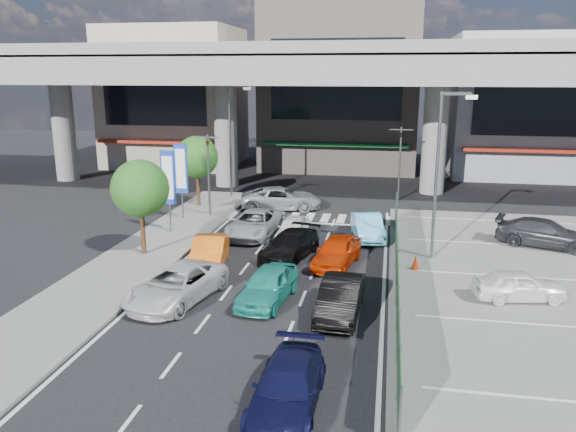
% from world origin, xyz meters
% --- Properties ---
extents(ground, '(120.00, 120.00, 0.00)m').
position_xyz_m(ground, '(0.00, 0.00, 0.00)').
color(ground, black).
rests_on(ground, ground).
extents(parking_lot, '(12.00, 28.00, 0.06)m').
position_xyz_m(parking_lot, '(11.00, 2.00, 0.03)').
color(parking_lot, slate).
rests_on(parking_lot, ground).
extents(sidewalk_left, '(4.00, 30.00, 0.12)m').
position_xyz_m(sidewalk_left, '(-7.00, 4.00, 0.06)').
color(sidewalk_left, slate).
rests_on(sidewalk_left, ground).
extents(fence_run, '(0.16, 22.00, 1.80)m').
position_xyz_m(fence_run, '(5.30, 1.00, 0.90)').
color(fence_run, '#1C5226').
rests_on(fence_run, ground).
extents(expressway, '(64.00, 14.00, 10.75)m').
position_xyz_m(expressway, '(0.00, 22.00, 8.76)').
color(expressway, slate).
rests_on(expressway, ground).
extents(building_west, '(12.00, 10.90, 13.00)m').
position_xyz_m(building_west, '(-16.00, 31.97, 6.49)').
color(building_west, '#9F9580').
rests_on(building_west, ground).
extents(building_center, '(14.00, 10.90, 15.00)m').
position_xyz_m(building_center, '(0.00, 32.97, 7.49)').
color(building_center, gray).
rests_on(building_center, ground).
extents(building_east, '(12.00, 10.90, 12.00)m').
position_xyz_m(building_east, '(16.00, 31.97, 5.99)').
color(building_east, gray).
rests_on(building_east, ground).
extents(traffic_light_left, '(1.60, 1.24, 5.20)m').
position_xyz_m(traffic_light_left, '(-6.20, 12.00, 3.94)').
color(traffic_light_left, '#595B60').
rests_on(traffic_light_left, ground).
extents(traffic_light_right, '(1.60, 1.24, 5.20)m').
position_xyz_m(traffic_light_right, '(5.50, 19.00, 3.94)').
color(traffic_light_right, '#595B60').
rests_on(traffic_light_right, ground).
extents(street_lamp_right, '(1.65, 0.22, 8.00)m').
position_xyz_m(street_lamp_right, '(7.17, 6.00, 4.77)').
color(street_lamp_right, '#595B60').
rests_on(street_lamp_right, ground).
extents(street_lamp_left, '(1.65, 0.22, 8.00)m').
position_xyz_m(street_lamp_left, '(-6.33, 18.00, 4.77)').
color(street_lamp_left, '#595B60').
rests_on(street_lamp_left, ground).
extents(signboard_near, '(0.80, 0.14, 4.70)m').
position_xyz_m(signboard_near, '(-7.20, 7.99, 3.06)').
color(signboard_near, '#595B60').
rests_on(signboard_near, ground).
extents(signboard_far, '(0.80, 0.14, 4.70)m').
position_xyz_m(signboard_far, '(-7.60, 10.99, 3.06)').
color(signboard_far, '#595B60').
rests_on(signboard_far, ground).
extents(tree_near, '(2.80, 2.80, 4.80)m').
position_xyz_m(tree_near, '(-7.00, 4.00, 3.39)').
color(tree_near, '#382314').
rests_on(tree_near, ground).
extents(tree_far, '(2.80, 2.80, 4.80)m').
position_xyz_m(tree_far, '(-7.80, 14.50, 3.39)').
color(tree_far, '#382314').
rests_on(tree_far, ground).
extents(minivan_navy_back, '(1.78, 4.30, 1.24)m').
position_xyz_m(minivan_navy_back, '(2.37, -7.57, 0.62)').
color(minivan_navy_back, black).
rests_on(minivan_navy_back, ground).
extents(sedan_white_mid_left, '(3.31, 5.34, 1.38)m').
position_xyz_m(sedan_white_mid_left, '(-3.26, -1.17, 0.69)').
color(sedan_white_mid_left, silver).
rests_on(sedan_white_mid_left, ground).
extents(taxi_teal_mid, '(2.14, 4.23, 1.38)m').
position_xyz_m(taxi_teal_mid, '(0.29, -0.55, 0.69)').
color(taxi_teal_mid, teal).
rests_on(taxi_teal_mid, ground).
extents(hatch_black_mid_right, '(1.66, 4.25, 1.38)m').
position_xyz_m(hatch_black_mid_right, '(3.23, -1.32, 0.69)').
color(hatch_black_mid_right, black).
rests_on(hatch_black_mid_right, ground).
extents(taxi_orange_left, '(2.20, 4.38, 1.38)m').
position_xyz_m(taxi_orange_left, '(-3.30, 3.06, 0.69)').
color(taxi_orange_left, orange).
rests_on(taxi_orange_left, ground).
extents(sedan_black_mid, '(2.83, 4.78, 1.30)m').
position_xyz_m(sedan_black_mid, '(0.19, 4.92, 0.65)').
color(sedan_black_mid, black).
rests_on(sedan_black_mid, ground).
extents(taxi_orange_right, '(2.35, 4.28, 1.38)m').
position_xyz_m(taxi_orange_right, '(2.55, 4.22, 0.69)').
color(taxi_orange_right, red).
rests_on(taxi_orange_right, ground).
extents(wagon_silver_front_left, '(2.53, 5.07, 1.38)m').
position_xyz_m(wagon_silver_front_left, '(-2.45, 8.43, 0.69)').
color(wagon_silver_front_left, '#9B9FA2').
rests_on(wagon_silver_front_left, ground).
extents(sedan_white_front_mid, '(1.63, 3.73, 1.25)m').
position_xyz_m(sedan_white_front_mid, '(-0.20, 8.07, 0.62)').
color(sedan_white_front_mid, white).
rests_on(sedan_white_front_mid, ground).
extents(kei_truck_front_right, '(2.17, 4.38, 1.38)m').
position_xyz_m(kei_truck_front_right, '(3.77, 9.00, 0.69)').
color(kei_truck_front_right, '#60BCEA').
rests_on(kei_truck_front_right, ground).
extents(crossing_wagon_silver, '(5.64, 3.35, 1.47)m').
position_xyz_m(crossing_wagon_silver, '(-2.16, 14.80, 0.73)').
color(crossing_wagon_silver, '#93949A').
rests_on(crossing_wagon_silver, ground).
extents(parked_sedan_white, '(3.79, 2.04, 1.23)m').
position_xyz_m(parked_sedan_white, '(10.06, 1.29, 0.67)').
color(parked_sedan_white, white).
rests_on(parked_sedan_white, parking_lot).
extents(parked_sedan_dgrey, '(5.23, 3.44, 1.41)m').
position_xyz_m(parked_sedan_dgrey, '(12.89, 8.98, 0.76)').
color(parked_sedan_dgrey, '#2C2C30').
rests_on(parked_sedan_dgrey, parking_lot).
extents(traffic_cone, '(0.38, 0.38, 0.70)m').
position_xyz_m(traffic_cone, '(6.17, 4.13, 0.41)').
color(traffic_cone, red).
rests_on(traffic_cone, parking_lot).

